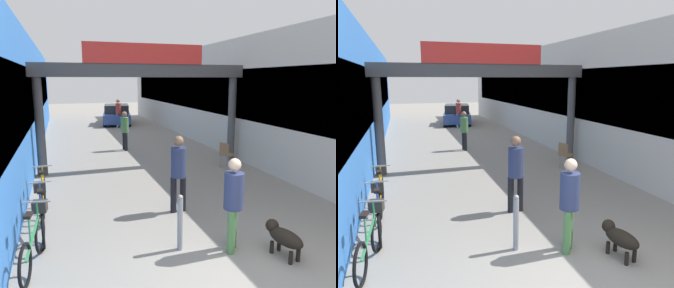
% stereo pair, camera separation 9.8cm
% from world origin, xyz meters
% --- Properties ---
extents(storefront_right, '(3.00, 26.00, 4.52)m').
position_xyz_m(storefront_right, '(5.09, 11.00, 2.26)').
color(storefront_right, beige).
rests_on(storefront_right, ground_plane).
extents(arcade_sign_gateway, '(7.40, 0.47, 4.15)m').
position_xyz_m(arcade_sign_gateway, '(0.00, 7.21, 2.96)').
color(arcade_sign_gateway, '#4C4C4F').
rests_on(arcade_sign_gateway, ground_plane).
extents(pedestrian_with_dog, '(0.48, 0.48, 1.69)m').
position_xyz_m(pedestrian_with_dog, '(0.07, 1.20, 0.97)').
color(pedestrian_with_dog, '#4C7F47').
rests_on(pedestrian_with_dog, ground_plane).
extents(pedestrian_companion, '(0.39, 0.37, 1.78)m').
position_xyz_m(pedestrian_companion, '(-0.24, 3.16, 1.02)').
color(pedestrian_companion, black).
rests_on(pedestrian_companion, ground_plane).
extents(pedestrian_carrying_crate, '(0.39, 0.40, 1.68)m').
position_xyz_m(pedestrian_carrying_crate, '(-0.14, 10.16, 0.96)').
color(pedestrian_carrying_crate, black).
rests_on(pedestrian_carrying_crate, ground_plane).
extents(pedestrian_elderly_walking, '(0.47, 0.47, 1.81)m').
position_xyz_m(pedestrian_elderly_walking, '(0.76, 17.11, 1.04)').
color(pedestrian_elderly_walking, '#8C9EB2').
rests_on(pedestrian_elderly_walking, ground_plane).
extents(dog_on_leash, '(0.43, 0.81, 0.57)m').
position_xyz_m(dog_on_leash, '(0.81, 0.76, 0.36)').
color(dog_on_leash, black).
rests_on(dog_on_leash, ground_plane).
extents(bicycle_green_nearest, '(0.46, 1.68, 0.98)m').
position_xyz_m(bicycle_green_nearest, '(-3.23, 1.81, 0.44)').
color(bicycle_green_nearest, black).
rests_on(bicycle_green_nearest, ground_plane).
extents(bicycle_blue_second, '(0.46, 1.69, 0.98)m').
position_xyz_m(bicycle_blue_second, '(-3.18, 2.95, 0.44)').
color(bicycle_blue_second, black).
rests_on(bicycle_blue_second, ground_plane).
extents(bicycle_orange_third, '(0.46, 1.69, 0.98)m').
position_xyz_m(bicycle_orange_third, '(-3.20, 4.28, 0.44)').
color(bicycle_orange_third, black).
rests_on(bicycle_orange_third, ground_plane).
extents(bollard_post_metal, '(0.10, 0.10, 1.03)m').
position_xyz_m(bollard_post_metal, '(-0.80, 1.51, 0.52)').
color(bollard_post_metal, gray).
rests_on(bollard_post_metal, ground_plane).
extents(cafe_chair_wood_nearer, '(0.52, 0.52, 0.89)m').
position_xyz_m(cafe_chair_wood_nearer, '(2.61, 6.20, 0.54)').
color(cafe_chair_wood_nearer, gray).
rests_on(cafe_chair_wood_nearer, ground_plane).
extents(parked_car_blue, '(2.34, 4.22, 1.33)m').
position_xyz_m(parked_car_blue, '(0.93, 18.90, 0.64)').
color(parked_car_blue, '#2D478C').
rests_on(parked_car_blue, ground_plane).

